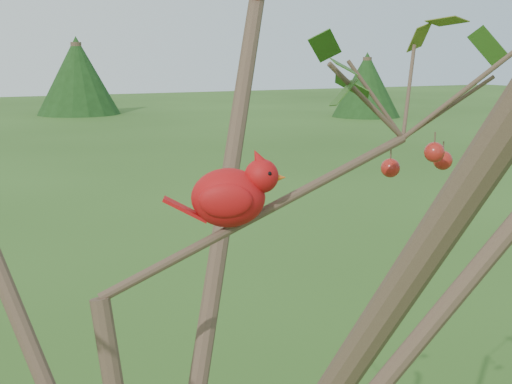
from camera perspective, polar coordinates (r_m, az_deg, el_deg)
crabapple_tree at (r=1.12m, az=-7.44°, el=-1.52°), size 2.35×2.05×2.95m
cardinal at (r=1.28m, az=-1.90°, el=-0.21°), size 0.21×0.15×0.16m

